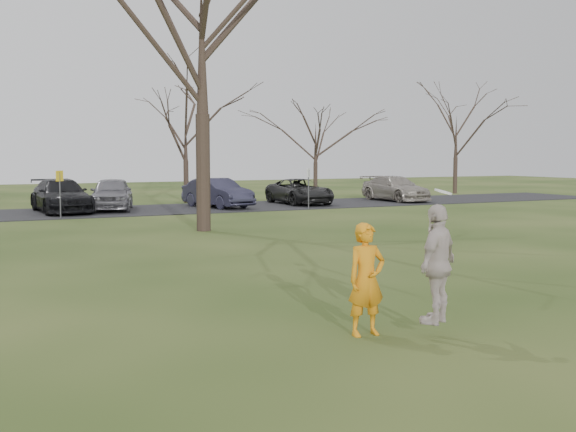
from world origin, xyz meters
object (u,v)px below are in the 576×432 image
object	(u,v)px
car_7	(395,188)
big_tree	(202,34)
catching_play	(438,264)
car_3	(61,196)
car_5	(218,193)
car_6	(300,191)
player_defender	(366,279)
car_4	(112,194)

from	to	relation	value
car_7	big_tree	bearing A→B (deg)	-148.91
car_7	catching_play	distance (m)	30.61
car_3	car_5	distance (m)	7.70
car_6	car_7	bearing A→B (deg)	-0.92
player_defender	car_6	size ratio (longest dim) A/B	0.35
car_3	car_6	size ratio (longest dim) A/B	1.08
car_5	car_6	xyz separation A→B (m)	(4.93, 0.34, -0.06)
catching_play	car_5	bearing A→B (deg)	76.91
car_4	car_6	xyz separation A→B (m)	(10.20, -0.35, -0.11)
car_4	car_7	xyz separation A→B (m)	(16.44, -0.55, -0.08)
car_4	big_tree	xyz separation A→B (m)	(1.09, -10.51, 6.15)
car_4	big_tree	world-z (taller)	big_tree
car_7	catching_play	xyz separation A→B (m)	(-17.05, -25.42, 0.36)
big_tree	car_6	bearing A→B (deg)	48.11
car_6	car_7	world-z (taller)	car_7
car_3	car_7	size ratio (longest dim) A/B	1.07
car_6	catching_play	distance (m)	27.82
player_defender	car_5	bearing A→B (deg)	75.85
car_5	catching_play	distance (m)	25.96
car_3	car_7	bearing A→B (deg)	-4.51
car_6	big_tree	size ratio (longest dim) A/B	0.36
player_defender	big_tree	distance (m)	16.29
big_tree	car_3	bearing A→B (deg)	108.85
catching_play	big_tree	world-z (taller)	big_tree
car_4	big_tree	size ratio (longest dim) A/B	0.34
player_defender	car_5	size ratio (longest dim) A/B	0.38
player_defender	catching_play	distance (m)	1.09
car_3	car_4	bearing A→B (deg)	1.86
car_6	car_3	bearing A→B (deg)	-179.56
car_7	car_6	bearing A→B (deg)	176.24
car_4	catching_play	size ratio (longest dim) A/B	2.33
player_defender	car_5	world-z (taller)	player_defender
car_5	player_defender	bearing A→B (deg)	-119.35
car_3	catching_play	world-z (taller)	catching_play
car_7	car_5	bearing A→B (deg)	178.83
player_defender	car_5	distance (m)	25.59
car_6	catching_play	size ratio (longest dim) A/B	2.45
car_5	car_7	bearing A→B (deg)	-13.36
car_5	big_tree	size ratio (longest dim) A/B	0.32
player_defender	car_3	distance (m)	25.16
car_5	car_6	distance (m)	4.95
car_4	catching_play	world-z (taller)	catching_play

